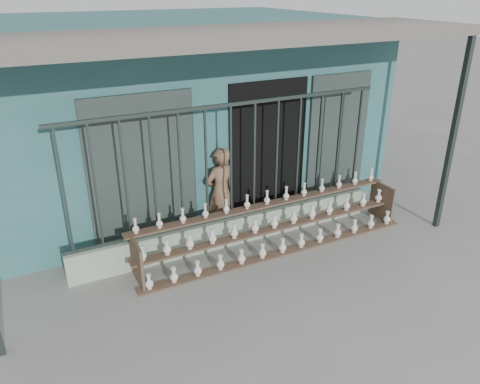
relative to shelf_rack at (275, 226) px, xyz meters
name	(u,v)px	position (x,y,z in m)	size (l,w,h in m)	color
ground	(273,286)	(-0.54, -0.88, -0.36)	(60.00, 60.00, 0.00)	slate
workshop_building	(166,103)	(-0.54, 3.35, 1.26)	(7.40, 6.60, 3.21)	#2C5C5D
parapet_wall	(231,230)	(-0.54, 0.42, -0.14)	(5.00, 0.20, 0.45)	#94A78F
security_fence	(231,163)	(-0.54, 0.42, 0.99)	(5.00, 0.04, 1.80)	#283330
shelf_rack	(275,226)	(0.00, 0.00, 0.00)	(4.50, 0.68, 0.85)	brown
elderly_woman	(221,192)	(-0.55, 0.78, 0.37)	(0.54, 0.35, 1.47)	brown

